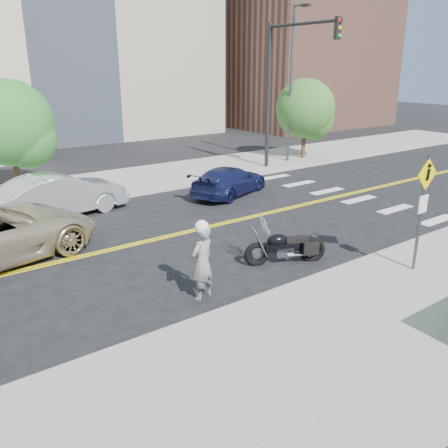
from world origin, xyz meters
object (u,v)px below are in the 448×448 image
motorcyclist (202,260)px  motorcycle (286,240)px  pedestrian_sign (423,202)px  parked_car_silver (60,195)px  parked_car_blue (230,181)px

motorcyclist → motorcycle: (2.99, 0.38, -0.27)m
motorcycle → pedestrian_sign: bearing=-25.5°
pedestrian_sign → parked_car_silver: 11.98m
motorcyclist → parked_car_blue: (6.17, 7.10, -0.35)m
motorcyclist → parked_car_blue: 9.41m
motorcyclist → motorcycle: size_ratio=0.86×
pedestrian_sign → motorcycle: size_ratio=1.35×
motorcyclist → parked_car_silver: 8.36m
parked_car_silver → motorcycle: bearing=-163.8°
motorcyclist → parked_car_blue: size_ratio=0.46×
motorcycle → parked_car_blue: (3.18, 6.72, -0.08)m
pedestrian_sign → parked_car_silver: (-5.62, 10.51, -1.18)m
parked_car_blue → pedestrian_sign: bearing=152.5°
pedestrian_sign → motorcycle: 3.56m
pedestrian_sign → parked_car_blue: (1.05, 9.27, -1.37)m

